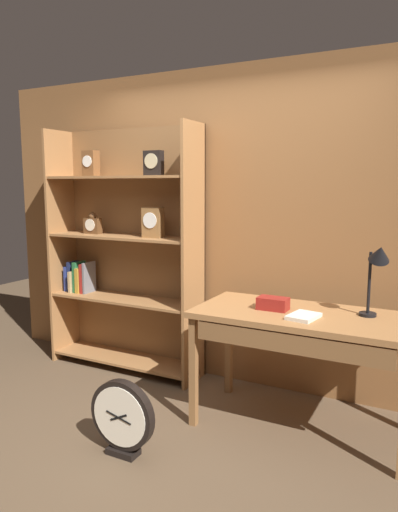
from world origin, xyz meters
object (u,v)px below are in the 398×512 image
at_px(desk_lamp, 378,263).
at_px(round_clock_large, 122,417).
at_px(open_repair_manual, 304,316).
at_px(toolbox_small, 273,304).
at_px(bookshelf, 124,254).
at_px(workbench, 302,327).

height_order(desk_lamp, round_clock_large, desk_lamp).
distance_m(desk_lamp, open_repair_manual, 0.57).
bearing_deg(toolbox_small, round_clock_large, -129.39).
height_order(toolbox_small, open_repair_manual, toolbox_small).
xyz_separation_m(bookshelf, round_clock_large, (0.86, -1.21, -0.80)).
bearing_deg(bookshelf, toolbox_small, -14.46).
relative_size(toolbox_small, open_repair_manual, 0.93).
distance_m(bookshelf, round_clock_large, 1.69).
bearing_deg(open_repair_manual, round_clock_large, -132.44).
bearing_deg(bookshelf, workbench, -13.29).
xyz_separation_m(desk_lamp, toolbox_small, (-0.64, -0.09, -0.31)).
distance_m(bookshelf, workbench, 1.82).
height_order(bookshelf, toolbox_small, bookshelf).
xyz_separation_m(workbench, toolbox_small, (-0.21, 0.02, 0.13)).
xyz_separation_m(bookshelf, desk_lamp, (2.18, -0.30, 0.12)).
bearing_deg(round_clock_large, desk_lamp, 34.75).
xyz_separation_m(bookshelf, toolbox_small, (1.53, -0.40, -0.19)).
relative_size(open_repair_manual, round_clock_large, 0.46).
distance_m(workbench, open_repair_manual, 0.14).
distance_m(workbench, toolbox_small, 0.25).
bearing_deg(open_repair_manual, toolbox_small, 164.84).
bearing_deg(workbench, toolbox_small, 175.62).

